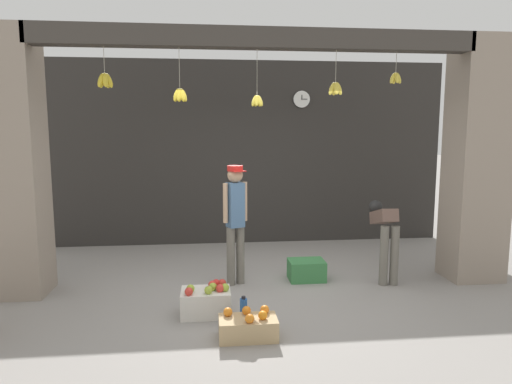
# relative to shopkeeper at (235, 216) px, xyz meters

# --- Properties ---
(ground_plane) EXTENTS (60.00, 60.00, 0.00)m
(ground_plane) POSITION_rel_shopkeeper_xyz_m (0.27, -0.37, -0.92)
(ground_plane) COLOR gray
(shop_back_wall) EXTENTS (7.24, 0.12, 3.23)m
(shop_back_wall) POSITION_rel_shopkeeper_xyz_m (0.27, 2.30, 0.70)
(shop_back_wall) COLOR #2D2B28
(shop_back_wall) RESTS_ON ground_plane
(shop_pillar_left) EXTENTS (0.70, 0.60, 3.23)m
(shop_pillar_left) POSITION_rel_shopkeeper_xyz_m (-2.70, -0.07, 0.70)
(shop_pillar_left) COLOR gray
(shop_pillar_left) RESTS_ON ground_plane
(shop_pillar_right) EXTENTS (0.70, 0.60, 3.23)m
(shop_pillar_right) POSITION_rel_shopkeeper_xyz_m (3.25, -0.07, 0.70)
(shop_pillar_right) COLOR gray
(shop_pillar_right) RESTS_ON ground_plane
(storefront_awning) EXTENTS (5.34, 0.28, 0.93)m
(storefront_awning) POSITION_rel_shopkeeper_xyz_m (0.26, -0.25, 2.17)
(storefront_awning) COLOR #3D3833
(shopkeeper) EXTENTS (0.32, 0.29, 1.58)m
(shopkeeper) POSITION_rel_shopkeeper_xyz_m (0.00, 0.00, 0.00)
(shopkeeper) COLOR #6B665B
(shopkeeper) RESTS_ON ground_plane
(worker_stooping) EXTENTS (0.27, 0.79, 1.03)m
(worker_stooping) POSITION_rel_shopkeeper_xyz_m (2.01, -0.03, -0.23)
(worker_stooping) COLOR #6B665B
(worker_stooping) RESTS_ON ground_plane
(fruit_crate_oranges) EXTENTS (0.57, 0.32, 0.29)m
(fruit_crate_oranges) POSITION_rel_shopkeeper_xyz_m (0.03, -1.59, -0.80)
(fruit_crate_oranges) COLOR tan
(fruit_crate_oranges) RESTS_ON ground_plane
(fruit_crate_apples) EXTENTS (0.54, 0.38, 0.36)m
(fruit_crate_apples) POSITION_rel_shopkeeper_xyz_m (-0.38, -0.98, -0.76)
(fruit_crate_apples) COLOR silver
(fruit_crate_apples) RESTS_ON ground_plane
(produce_box_green) EXTENTS (0.48, 0.36, 0.27)m
(produce_box_green) POSITION_rel_shopkeeper_xyz_m (0.97, 0.07, -0.78)
(produce_box_green) COLOR #387A42
(produce_box_green) RESTS_ON ground_plane
(water_bottle) EXTENTS (0.08, 0.08, 0.28)m
(water_bottle) POSITION_rel_shopkeeper_xyz_m (0.01, -1.20, -0.79)
(water_bottle) COLOR #2D60AD
(water_bottle) RESTS_ON ground_plane
(wall_clock) EXTENTS (0.31, 0.03, 0.31)m
(wall_clock) POSITION_rel_shopkeeper_xyz_m (1.32, 2.22, 1.65)
(wall_clock) COLOR black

